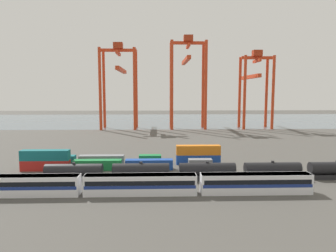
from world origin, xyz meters
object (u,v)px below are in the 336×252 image
passenger_train (141,184)px  gantry_crane_west (119,77)px  freight_tank_row (207,171)px  gantry_crane_central (188,72)px  shipping_container_2 (98,165)px  gantry_crane_east (255,82)px  shipping_container_8 (198,159)px  shipping_container_7 (150,160)px

passenger_train → gantry_crane_west: size_ratio=1.46×
freight_tank_row → gantry_crane_central: gantry_crane_central is taller
shipping_container_2 → gantry_crane_east: gantry_crane_east is taller
shipping_container_8 → gantry_crane_central: gantry_crane_central is taller
passenger_train → shipping_container_2: size_ratio=5.51×
freight_tank_row → shipping_container_7: 20.30m
shipping_container_8 → gantry_crane_east: size_ratio=0.29×
shipping_container_8 → shipping_container_7: bearing=180.0°
shipping_container_8 → gantry_crane_central: bearing=86.6°
passenger_train → shipping_container_2: passenger_train is taller
shipping_container_8 → freight_tank_row: bearing=-89.8°
gantry_crane_central → passenger_train: bearing=-100.0°
gantry_crane_central → shipping_container_2: bearing=-109.0°
shipping_container_7 → gantry_crane_central: 92.49m
shipping_container_2 → gantry_crane_east: 116.84m
shipping_container_7 → gantry_crane_west: (-18.75, 86.01, 26.47)m
gantry_crane_east → passenger_train: bearing=-117.0°
shipping_container_8 → passenger_train: bearing=-120.1°
freight_tank_row → gantry_crane_east: 112.04m
shipping_container_2 → shipping_container_7: size_ratio=2.00×
shipping_container_2 → gantry_crane_central: size_ratio=0.24×
passenger_train → shipping_container_7: passenger_train is taller
passenger_train → gantry_crane_central: (19.49, 110.75, 28.33)m
gantry_crane_west → gantry_crane_central: bearing=-0.3°
gantry_crane_west → gantry_crane_east: size_ratio=1.09×
gantry_crane_east → shipping_container_7: bearing=-122.8°
shipping_container_2 → shipping_container_7: same height
shipping_container_7 → gantry_crane_west: 91.92m
shipping_container_7 → gantry_crane_east: 104.93m
shipping_container_7 → gantry_crane_east: gantry_crane_east is taller
freight_tank_row → gantry_crane_central: size_ratio=1.46×
gantry_crane_central → shipping_container_8: bearing=-93.4°
passenger_train → gantry_crane_east: gantry_crane_east is taller
shipping_container_8 → gantry_crane_east: (42.08, 85.90, 23.94)m
gantry_crane_west → gantry_crane_east: bearing=-0.1°
freight_tank_row → shipping_container_7: bearing=130.9°
gantry_crane_east → shipping_container_2: bearing=-126.8°
shipping_container_7 → gantry_crane_west: size_ratio=0.13×
shipping_container_2 → shipping_container_8: size_ratio=1.00×
gantry_crane_west → gantry_crane_central: gantry_crane_central is taller
freight_tank_row → shipping_container_7: (-13.30, 15.33, -0.68)m
shipping_container_2 → gantry_crane_central: 101.06m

